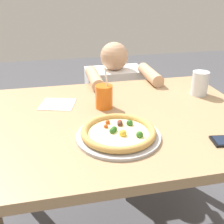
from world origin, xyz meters
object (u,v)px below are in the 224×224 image
object	(u,v)px
drink_cup_colored	(104,97)
diner_seated	(114,115)
water_cup_clear	(200,83)
pizza_near	(118,133)

from	to	relation	value
drink_cup_colored	diner_seated	xyz separation A→B (m)	(0.18, 0.56, -0.38)
drink_cup_colored	water_cup_clear	world-z (taller)	drink_cup_colored
pizza_near	drink_cup_colored	world-z (taller)	drink_cup_colored
pizza_near	water_cup_clear	size ratio (longest dim) A/B	2.62
pizza_near	drink_cup_colored	size ratio (longest dim) A/B	1.68
pizza_near	diner_seated	size ratio (longest dim) A/B	0.35
drink_cup_colored	water_cup_clear	size ratio (longest dim) A/B	1.56
pizza_near	drink_cup_colored	distance (m)	0.29
drink_cup_colored	water_cup_clear	xyz separation A→B (m)	(0.52, 0.06, 0.01)
pizza_near	water_cup_clear	xyz separation A→B (m)	(0.52, 0.34, 0.05)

